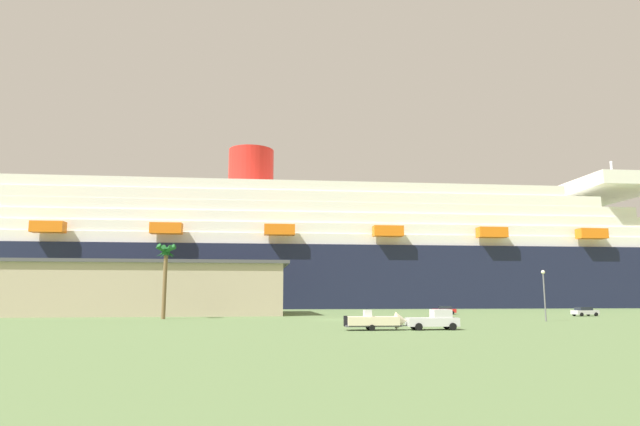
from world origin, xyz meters
TOP-DOWN VIEW (x-y plane):
  - ground_plane at (0.00, 30.00)m, footprint 600.00×600.00m
  - cruise_ship at (24.21, 77.21)m, footprint 295.88×46.80m
  - terminal_building at (-36.52, 24.30)m, footprint 60.38×28.39m
  - pickup_truck at (8.79, -23.52)m, footprint 5.63×2.36m
  - small_boat_on_trailer at (2.65, -23.63)m, footprint 7.76×2.27m
  - palm_tree at (-26.32, 4.85)m, footprint 3.49×3.40m
  - street_lamp at (30.14, -6.62)m, footprint 0.56×0.56m
  - parked_car_red_hatchback at (23.83, 20.66)m, footprint 4.68×2.54m
  - parked_car_silver_sedan at (46.09, 10.41)m, footprint 4.80×2.70m

SIDE VIEW (x-z plane):
  - ground_plane at x=0.00m, z-range 0.00..0.00m
  - parked_car_red_hatchback at x=23.83m, z-range 0.04..1.62m
  - parked_car_silver_sedan at x=46.09m, z-range 0.04..1.62m
  - small_boat_on_trailer at x=2.65m, z-range -0.11..2.04m
  - pickup_truck at x=8.79m, z-range -0.06..2.14m
  - street_lamp at x=30.14m, z-range 1.17..8.48m
  - terminal_building at x=-36.52m, z-range 0.02..9.91m
  - palm_tree at x=-26.32m, z-range 3.52..15.39m
  - cruise_ship at x=24.21m, z-range -12.83..41.97m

